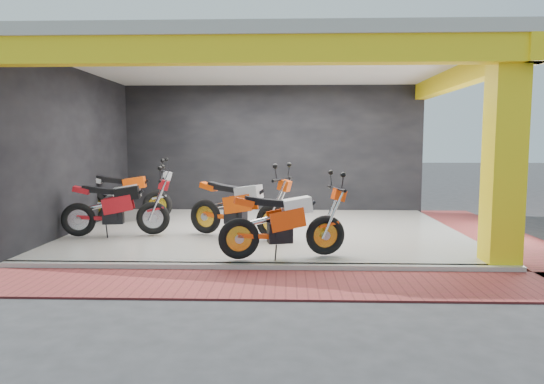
% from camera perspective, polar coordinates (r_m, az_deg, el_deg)
% --- Properties ---
extents(ground, '(80.00, 80.00, 0.00)m').
position_cam_1_polar(ground, '(8.52, -1.16, -7.40)').
color(ground, '#2D2D30').
rests_on(ground, ground).
extents(showroom_floor, '(8.00, 6.00, 0.10)m').
position_cam_1_polar(showroom_floor, '(10.46, -0.58, -4.63)').
color(showroom_floor, beige).
rests_on(showroom_floor, ground).
extents(showroom_ceiling, '(8.40, 6.40, 0.20)m').
position_cam_1_polar(showroom_ceiling, '(10.42, -0.60, 14.94)').
color(showroom_ceiling, beige).
rests_on(showroom_ceiling, corner_column).
extents(back_wall, '(8.20, 0.20, 3.50)m').
position_cam_1_polar(back_wall, '(13.39, -0.02, 4.97)').
color(back_wall, black).
rests_on(back_wall, ground).
extents(left_wall, '(0.20, 6.20, 3.50)m').
position_cam_1_polar(left_wall, '(11.24, -22.03, 4.39)').
color(left_wall, black).
rests_on(left_wall, ground).
extents(corner_column, '(0.50, 0.50, 3.50)m').
position_cam_1_polar(corner_column, '(8.23, 25.64, 3.88)').
color(corner_column, yellow).
rests_on(corner_column, ground).
extents(header_beam_front, '(8.40, 0.30, 0.40)m').
position_cam_1_polar(header_beam_front, '(7.42, -1.64, 16.33)').
color(header_beam_front, yellow).
rests_on(header_beam_front, corner_column).
extents(header_beam_right, '(0.30, 6.40, 0.40)m').
position_cam_1_polar(header_beam_right, '(10.96, 21.32, 12.51)').
color(header_beam_right, yellow).
rests_on(header_beam_right, corner_column).
extents(floor_kerb, '(8.00, 0.20, 0.10)m').
position_cam_1_polar(floor_kerb, '(7.52, -1.58, -8.80)').
color(floor_kerb, beige).
rests_on(floor_kerb, ground).
extents(paver_front, '(9.00, 1.40, 0.03)m').
position_cam_1_polar(paver_front, '(6.78, -1.98, -10.75)').
color(paver_front, maroon).
rests_on(paver_front, ground).
extents(paver_right, '(1.40, 7.00, 0.03)m').
position_cam_1_polar(paver_right, '(11.33, 24.54, -4.53)').
color(paver_right, maroon).
rests_on(paver_right, ground).
extents(moto_hero, '(2.31, 1.29, 1.33)m').
position_cam_1_polar(moto_hero, '(7.89, 6.32, -2.82)').
color(moto_hero, '#FF440A').
rests_on(moto_hero, showroom_floor).
extents(moto_row_a, '(2.46, 1.70, 1.41)m').
position_cam_1_polar(moto_row_a, '(9.06, 0.12, -1.41)').
color(moto_row_a, '#DF4609').
rests_on(moto_row_a, showroom_floor).
extents(moto_row_b, '(2.30, 1.17, 1.34)m').
position_cam_1_polar(moto_row_b, '(9.89, -13.86, -1.18)').
color(moto_row_b, red).
rests_on(moto_row_b, showroom_floor).
extents(moto_row_c, '(2.41, 1.11, 1.42)m').
position_cam_1_polar(moto_row_c, '(11.75, -13.36, 0.11)').
color(moto_row_c, '#A9ADB1').
rests_on(moto_row_c, showroom_floor).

